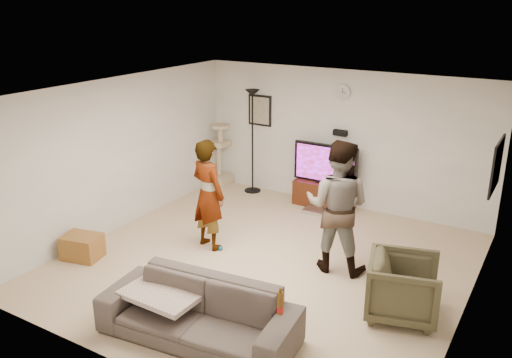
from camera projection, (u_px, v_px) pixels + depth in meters
The scene contains 24 objects.
floor at pixel (265, 263), 7.78m from camera, with size 5.50×5.50×0.02m, color #C9AB8C.
ceiling at pixel (266, 92), 6.96m from camera, with size 5.50×5.50×0.02m, color white.
wall_back at pixel (341, 139), 9.60m from camera, with size 5.50×0.04×2.50m, color silver.
wall_front at pixel (123, 262), 5.14m from camera, with size 5.50×0.04×2.50m, color silver.
wall_left at pixel (120, 154), 8.71m from camera, with size 0.04×5.50×2.50m, color silver.
wall_right at pixel (474, 223), 6.03m from camera, with size 0.04×5.50×2.50m, color silver.
wall_clock at pixel (343, 92), 9.30m from camera, with size 0.26×0.26×0.04m, color white.
wall_speaker at pixel (340, 133), 9.51m from camera, with size 0.25×0.10×0.10m, color black.
picture_back at pixel (260, 110), 10.30m from camera, with size 0.42×0.03×0.52m, color gray.
picture_right at pixel (496, 166), 7.26m from camera, with size 0.03×0.78×0.62m, color #EBA654.
tv_stand at pixel (324, 194), 9.82m from camera, with size 1.11×0.45×0.46m, color #37180A.
console_box at pixel (315, 211), 9.56m from camera, with size 0.40×0.30×0.07m, color #B9B9BD.
tv at pixel (326, 164), 9.63m from camera, with size 1.22×0.08×0.72m, color black.
tv_screen at pixel (325, 164), 9.59m from camera, with size 1.12×0.01×0.63m, color #A81EEB.
floor_lamp at pixel (252, 142), 10.31m from camera, with size 0.32×0.32×2.03m, color black.
cat_tree at pixel (219, 154), 10.82m from camera, with size 0.41×0.41×1.29m, color tan.
person_left at pixel (208, 195), 8.02m from camera, with size 0.63×0.41×1.72m, color #96959D.
person_right at pixel (337, 206), 7.33m from camera, with size 0.92×0.72×1.89m, color #404B94.
sofa at pixel (198, 312), 5.96m from camera, with size 2.26×0.88×0.66m, color #483D38.
throw_blanket at pixel (165, 292), 6.16m from camera, with size 0.90×0.70×0.06m, color beige.
beer_bottle at pixel (280, 303), 5.31m from camera, with size 0.06×0.06×0.25m, color #5C360D.
armchair at pixel (403, 288), 6.37m from camera, with size 0.82×0.84×0.76m, color #3E3A26.
side_table at pixel (82, 247), 7.86m from camera, with size 0.54×0.41×0.36m, color brown.
toy_ball at pixel (221, 248), 8.14m from camera, with size 0.07×0.07×0.07m, color #0F5886.
Camera 1 is at (3.47, -6.03, 3.69)m, focal length 37.28 mm.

